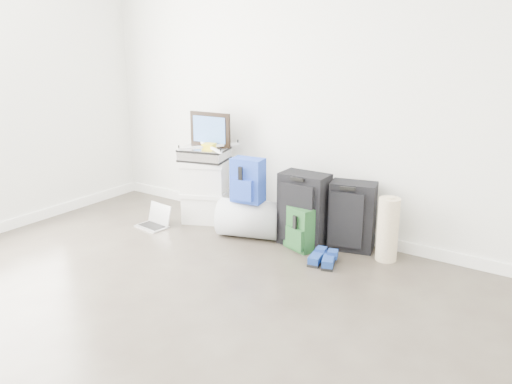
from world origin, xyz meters
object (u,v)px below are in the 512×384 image
Objects in this scene: briefcase at (204,154)px; laptop at (155,221)px; duffel_bag at (249,219)px; boxes_stack at (205,191)px; large_suitcase at (304,210)px; carry_on at (352,216)px.

briefcase is 1.36× the size of laptop.
duffel_bag is 0.96m from laptop.
briefcase is 0.80m from duffel_bag.
boxes_stack reaches higher than laptop.
briefcase is 1.16m from large_suitcase.
large_suitcase reaches higher than carry_on.
laptop is at bearing -150.35° from boxes_stack.
boxes_stack reaches higher than carry_on.
laptop is at bearing -141.15° from briefcase.
duffel_bag is 0.87× the size of large_suitcase.
duffel_bag is at bearing -178.26° from carry_on.
boxes_stack is 1.51m from carry_on.
large_suitcase is at bearing -174.77° from carry_on.
carry_on reaches higher than laptop.
large_suitcase is (0.50, 0.12, 0.15)m from duffel_bag.
boxes_stack is at bearing 179.08° from large_suitcase.
boxes_stack is 0.64m from duffel_bag.
duffel_bag is at bearing -35.43° from boxes_stack.
briefcase is at bearing 155.40° from boxes_stack.
carry_on is (1.50, 0.14, -0.37)m from briefcase.
briefcase is 0.67× the size of large_suitcase.
boxes_stack is at bearing 61.10° from laptop.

